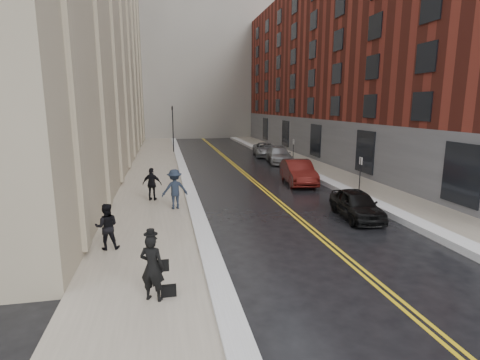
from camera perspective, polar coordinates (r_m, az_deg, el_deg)
name	(u,v)px	position (r m, az deg, el deg)	size (l,w,h in m)	color
ground	(270,253)	(13.86, 4.64, -11.10)	(160.00, 160.00, 0.00)	black
sidewalk_left	(153,176)	(28.78, -13.05, 0.63)	(4.00, 64.00, 0.15)	gray
sidewalk_right	(322,170)	(31.41, 12.38, 1.54)	(3.00, 64.00, 0.15)	gray
lane_stripe_a	(243,173)	(29.40, 0.48, 1.01)	(0.12, 64.00, 0.01)	gold
lane_stripe_b	(246,173)	(29.45, 0.94, 1.02)	(0.12, 64.00, 0.01)	gold
snow_ridge_left	(184,174)	(28.79, -8.47, 0.92)	(0.70, 60.80, 0.26)	white
snow_ridge_right	(301,170)	(30.70, 9.23, 1.58)	(0.85, 60.80, 0.30)	white
building_right	(377,67)	(41.29, 20.13, 15.85)	(14.00, 50.00, 18.00)	maroon
tower_far_right	(248,21)	(81.97, 1.28, 23.12)	(22.00, 18.00, 44.00)	slate
traffic_signal	(173,125)	(42.36, -10.20, 8.20)	(0.18, 0.15, 5.20)	black
parking_sign_near	(360,171)	(23.66, 17.85, 1.25)	(0.06, 0.35, 2.23)	black
parking_sign_far	(293,149)	(34.51, 8.12, 4.71)	(0.06, 0.35, 2.23)	black
car_black	(357,204)	(18.56, 17.34, -3.56)	(1.59, 3.95, 1.35)	black
car_maroon	(298,172)	(25.77, 8.85, 1.21)	(1.70, 4.88, 1.61)	#480F0C
car_silver_near	(279,155)	(35.03, 5.94, 3.81)	(2.03, 4.99, 1.45)	#929599
car_silver_far	(266,150)	(39.46, 3.92, 4.65)	(2.31, 5.01, 1.39)	#989BA0
pedestrian_main	(152,267)	(10.40, -13.23, -12.84)	(0.67, 0.44, 1.85)	black
pedestrian_a	(107,226)	(14.37, -19.65, -6.68)	(0.82, 0.64, 1.69)	black
pedestrian_b	(175,189)	(19.01, -9.92, -1.37)	(1.29, 0.74, 2.00)	#1B2331
pedestrian_c	(152,184)	(20.94, -13.24, -0.62)	(1.05, 0.44, 1.80)	black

